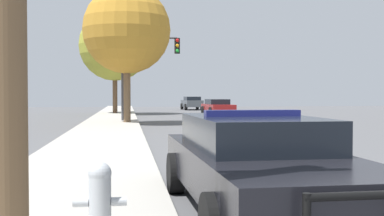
% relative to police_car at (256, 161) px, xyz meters
% --- Properties ---
extents(sidewalk_left, '(3.00, 110.00, 0.13)m').
position_rel_police_car_xyz_m(sidewalk_left, '(-2.62, 0.60, -0.66)').
color(sidewalk_left, '#ADA89E').
rests_on(sidewalk_left, ground_plane).
extents(police_car, '(2.16, 5.36, 1.42)m').
position_rel_police_car_xyz_m(police_car, '(0.00, 0.00, 0.00)').
color(police_car, black).
rests_on(police_car, ground_plane).
extents(fire_hydrant, '(0.55, 0.24, 0.81)m').
position_rel_police_car_xyz_m(fire_hydrant, '(-2.02, -1.36, -0.16)').
color(fire_hydrant, '#B7BCC1').
rests_on(fire_hydrant, sidewalk_left).
extents(traffic_light, '(3.37, 0.35, 4.90)m').
position_rel_police_car_xyz_m(traffic_light, '(-0.64, 21.47, 2.87)').
color(traffic_light, '#424247').
rests_on(traffic_light, sidewalk_left).
extents(car_background_distant, '(2.04, 4.15, 1.37)m').
position_rel_police_car_xyz_m(car_background_distant, '(4.94, 43.03, 0.02)').
color(car_background_distant, '#474C51').
rests_on(car_background_distant, ground_plane).
extents(car_background_oncoming, '(2.05, 4.52, 1.25)m').
position_rel_police_car_xyz_m(car_background_oncoming, '(5.05, 29.32, -0.03)').
color(car_background_oncoming, maroon).
rests_on(car_background_oncoming, ground_plane).
extents(tree_sidewalk_mid, '(4.70, 4.70, 7.30)m').
position_rel_police_car_xyz_m(tree_sidewalk_mid, '(-1.74, 19.69, 4.34)').
color(tree_sidewalk_mid, brown).
rests_on(tree_sidewalk_mid, sidewalk_left).
extents(tree_sidewalk_far, '(5.64, 5.64, 8.20)m').
position_rel_police_car_xyz_m(tree_sidewalk_far, '(-2.68, 32.34, 4.78)').
color(tree_sidewalk_far, brown).
rests_on(tree_sidewalk_far, sidewalk_left).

